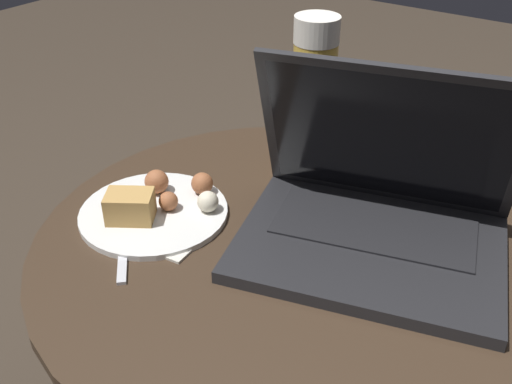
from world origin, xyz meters
name	(u,v)px	position (x,y,z in m)	size (l,w,h in m)	color
table	(283,310)	(0.00, 0.00, 0.36)	(0.71, 0.71, 0.50)	#9E9EA3
napkin	(158,228)	(-0.16, -0.09, 0.50)	(0.16, 0.12, 0.00)	silver
laptop	(375,211)	(0.10, 0.06, 0.55)	(0.41, 0.34, 0.26)	#232326
beer_glass	(313,99)	(-0.07, 0.18, 0.63)	(0.07, 0.07, 0.26)	gold
snack_plate	(155,207)	(-0.19, -0.06, 0.51)	(0.22, 0.22, 0.05)	silver
fork	(124,239)	(-0.18, -0.14, 0.50)	(0.13, 0.13, 0.00)	silver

